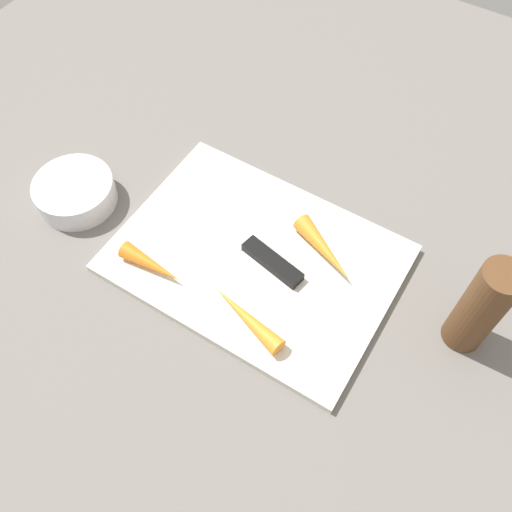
{
  "coord_description": "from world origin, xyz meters",
  "views": [
    {
      "loc": [
        -0.21,
        0.33,
        0.62
      ],
      "look_at": [
        0.0,
        0.0,
        0.01
      ],
      "focal_mm": 38.79,
      "sensor_mm": 36.0,
      "label": 1
    }
  ],
  "objects_px": {
    "knife": "(263,258)",
    "carrot_longest": "(247,318)",
    "carrot_medium": "(325,250)",
    "small_bowl": "(75,192)",
    "carrot_shortest": "(152,265)",
    "pepper_grinder": "(481,308)",
    "cutting_board": "(256,258)"
  },
  "relations": [
    {
      "from": "knife",
      "to": "carrot_longest",
      "type": "relative_size",
      "value": 1.82
    },
    {
      "from": "carrot_medium",
      "to": "carrot_longest",
      "type": "distance_m",
      "value": 0.14
    },
    {
      "from": "small_bowl",
      "to": "knife",
      "type": "bearing_deg",
      "value": -170.75
    },
    {
      "from": "knife",
      "to": "carrot_medium",
      "type": "height_order",
      "value": "carrot_medium"
    },
    {
      "from": "carrot_shortest",
      "to": "pepper_grinder",
      "type": "xyz_separation_m",
      "value": [
        -0.37,
        -0.13,
        0.05
      ]
    },
    {
      "from": "knife",
      "to": "pepper_grinder",
      "type": "relative_size",
      "value": 1.36
    },
    {
      "from": "knife",
      "to": "carrot_medium",
      "type": "bearing_deg",
      "value": -131.17
    },
    {
      "from": "carrot_longest",
      "to": "pepper_grinder",
      "type": "xyz_separation_m",
      "value": [
        -0.23,
        -0.13,
        0.05
      ]
    },
    {
      "from": "knife",
      "to": "carrot_longest",
      "type": "bearing_deg",
      "value": 119.86
    },
    {
      "from": "cutting_board",
      "to": "carrot_longest",
      "type": "height_order",
      "value": "carrot_longest"
    },
    {
      "from": "knife",
      "to": "small_bowl",
      "type": "relative_size",
      "value": 1.79
    },
    {
      "from": "pepper_grinder",
      "to": "carrot_medium",
      "type": "bearing_deg",
      "value": -2.11
    },
    {
      "from": "knife",
      "to": "carrot_shortest",
      "type": "height_order",
      "value": "carrot_shortest"
    },
    {
      "from": "carrot_shortest",
      "to": "small_bowl",
      "type": "xyz_separation_m",
      "value": [
        0.17,
        -0.04,
        -0.01
      ]
    },
    {
      "from": "carrot_longest",
      "to": "pepper_grinder",
      "type": "height_order",
      "value": "pepper_grinder"
    },
    {
      "from": "pepper_grinder",
      "to": "carrot_longest",
      "type": "bearing_deg",
      "value": 29.09
    },
    {
      "from": "cutting_board",
      "to": "pepper_grinder",
      "type": "xyz_separation_m",
      "value": [
        -0.27,
        -0.04,
        0.07
      ]
    },
    {
      "from": "small_bowl",
      "to": "pepper_grinder",
      "type": "distance_m",
      "value": 0.55
    },
    {
      "from": "cutting_board",
      "to": "pepper_grinder",
      "type": "bearing_deg",
      "value": -171.45
    },
    {
      "from": "carrot_shortest",
      "to": "small_bowl",
      "type": "relative_size",
      "value": 0.81
    },
    {
      "from": "carrot_medium",
      "to": "small_bowl",
      "type": "relative_size",
      "value": 0.97
    },
    {
      "from": "carrot_shortest",
      "to": "pepper_grinder",
      "type": "distance_m",
      "value": 0.4
    },
    {
      "from": "cutting_board",
      "to": "carrot_medium",
      "type": "xyz_separation_m",
      "value": [
        -0.08,
        -0.05,
        0.02
      ]
    },
    {
      "from": "carrot_medium",
      "to": "carrot_shortest",
      "type": "relative_size",
      "value": 1.2
    },
    {
      "from": "knife",
      "to": "carrot_longest",
      "type": "distance_m",
      "value": 0.09
    },
    {
      "from": "carrot_medium",
      "to": "small_bowl",
      "type": "xyz_separation_m",
      "value": [
        0.35,
        0.09,
        -0.01
      ]
    },
    {
      "from": "carrot_medium",
      "to": "carrot_longest",
      "type": "xyz_separation_m",
      "value": [
        0.03,
        0.13,
        -0.0
      ]
    },
    {
      "from": "cutting_board",
      "to": "knife",
      "type": "xyz_separation_m",
      "value": [
        -0.01,
        0.0,
        0.01
      ]
    },
    {
      "from": "small_bowl",
      "to": "pepper_grinder",
      "type": "relative_size",
      "value": 0.76
    },
    {
      "from": "carrot_medium",
      "to": "pepper_grinder",
      "type": "relative_size",
      "value": 0.73
    },
    {
      "from": "cutting_board",
      "to": "carrot_longest",
      "type": "distance_m",
      "value": 0.1
    },
    {
      "from": "carrot_longest",
      "to": "small_bowl",
      "type": "height_order",
      "value": "small_bowl"
    }
  ]
}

